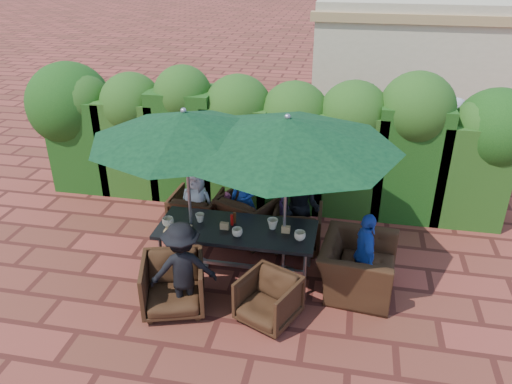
% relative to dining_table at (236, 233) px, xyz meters
% --- Properties ---
extents(ground, '(80.00, 80.00, 0.00)m').
position_rel_dining_table_xyz_m(ground, '(-0.00, 0.05, -0.67)').
color(ground, maroon).
rests_on(ground, ground).
extents(dining_table, '(2.24, 0.90, 0.75)m').
position_rel_dining_table_xyz_m(dining_table, '(0.00, 0.00, 0.00)').
color(dining_table, black).
rests_on(dining_table, ground).
extents(umbrella_left, '(2.57, 2.57, 2.46)m').
position_rel_dining_table_xyz_m(umbrella_left, '(-0.67, 0.02, 1.54)').
color(umbrella_left, gray).
rests_on(umbrella_left, ground).
extents(umbrella_right, '(2.96, 2.96, 2.46)m').
position_rel_dining_table_xyz_m(umbrella_right, '(0.68, 0.03, 1.54)').
color(umbrella_right, gray).
rests_on(umbrella_right, ground).
extents(chair_far_left, '(0.80, 0.76, 0.79)m').
position_rel_dining_table_xyz_m(chair_far_left, '(-0.92, 1.02, -0.28)').
color(chair_far_left, black).
rests_on(chair_far_left, ground).
extents(chair_far_mid, '(1.08, 1.06, 0.86)m').
position_rel_dining_table_xyz_m(chair_far_mid, '(-0.03, 0.99, -0.25)').
color(chair_far_mid, black).
rests_on(chair_far_mid, ground).
extents(chair_far_right, '(0.76, 0.72, 0.76)m').
position_rel_dining_table_xyz_m(chair_far_right, '(0.77, 0.87, -0.30)').
color(chair_far_right, black).
rests_on(chair_far_right, ground).
extents(chair_near_left, '(0.97, 0.94, 0.81)m').
position_rel_dining_table_xyz_m(chair_near_left, '(-0.63, -0.93, -0.27)').
color(chair_near_left, black).
rests_on(chair_near_left, ground).
extents(chair_near_right, '(0.87, 0.85, 0.69)m').
position_rel_dining_table_xyz_m(chair_near_right, '(0.63, -0.93, -0.33)').
color(chair_near_right, black).
rests_on(chair_near_right, ground).
extents(chair_end_right, '(0.85, 1.20, 0.98)m').
position_rel_dining_table_xyz_m(chair_end_right, '(1.72, -0.05, -0.18)').
color(chair_end_right, black).
rests_on(chair_end_right, ground).
extents(adult_far_left, '(0.61, 0.40, 1.17)m').
position_rel_dining_table_xyz_m(adult_far_left, '(-0.86, 0.88, -0.09)').
color(adult_far_left, silver).
rests_on(adult_far_left, ground).
extents(adult_far_mid, '(0.54, 0.47, 1.33)m').
position_rel_dining_table_xyz_m(adult_far_mid, '(-0.10, 1.01, -0.01)').
color(adult_far_mid, '#2149B4').
rests_on(adult_far_mid, ground).
extents(adult_far_right, '(0.76, 0.59, 1.39)m').
position_rel_dining_table_xyz_m(adult_far_right, '(0.80, 0.87, 0.02)').
color(adult_far_right, black).
rests_on(adult_far_right, ground).
extents(adult_near_left, '(0.92, 0.66, 1.31)m').
position_rel_dining_table_xyz_m(adult_near_left, '(-0.47, -0.96, -0.02)').
color(adult_near_left, black).
rests_on(adult_near_left, ground).
extents(adult_end_right, '(0.50, 0.77, 1.21)m').
position_rel_dining_table_xyz_m(adult_end_right, '(1.80, -0.09, -0.07)').
color(adult_end_right, '#2149B4').
rests_on(adult_end_right, ground).
extents(child_left, '(0.33, 0.30, 0.76)m').
position_rel_dining_table_xyz_m(child_left, '(-0.39, 1.02, -0.30)').
color(child_left, '#D84C77').
rests_on(child_left, ground).
extents(child_right, '(0.33, 0.29, 0.77)m').
position_rel_dining_table_xyz_m(child_right, '(0.47, 1.13, -0.29)').
color(child_right, '#9451B1').
rests_on(child_right, ground).
extents(pedestrian_a, '(1.68, 1.59, 1.83)m').
position_rel_dining_table_xyz_m(pedestrian_a, '(1.71, 4.27, 0.24)').
color(pedestrian_a, green).
rests_on(pedestrian_a, ground).
extents(pedestrian_b, '(0.90, 0.82, 1.60)m').
position_rel_dining_table_xyz_m(pedestrian_b, '(2.68, 4.60, 0.12)').
color(pedestrian_b, '#D84C77').
rests_on(pedestrian_b, ground).
extents(pedestrian_c, '(1.14, 0.90, 1.62)m').
position_rel_dining_table_xyz_m(pedestrian_c, '(3.45, 4.29, 0.14)').
color(pedestrian_c, '#9C9CA5').
rests_on(pedestrian_c, ground).
extents(cup_a, '(0.17, 0.17, 0.13)m').
position_rel_dining_table_xyz_m(cup_a, '(-0.96, -0.13, 0.14)').
color(cup_a, beige).
rests_on(cup_a, dining_table).
extents(cup_b, '(0.13, 0.13, 0.12)m').
position_rel_dining_table_xyz_m(cup_b, '(-0.56, 0.08, 0.14)').
color(cup_b, beige).
rests_on(cup_b, dining_table).
extents(cup_c, '(0.15, 0.15, 0.12)m').
position_rel_dining_table_xyz_m(cup_c, '(0.06, -0.20, 0.14)').
color(cup_c, beige).
rests_on(cup_c, dining_table).
extents(cup_d, '(0.15, 0.15, 0.15)m').
position_rel_dining_table_xyz_m(cup_d, '(0.50, 0.10, 0.15)').
color(cup_d, beige).
rests_on(cup_d, dining_table).
extents(cup_e, '(0.16, 0.16, 0.13)m').
position_rel_dining_table_xyz_m(cup_e, '(0.91, -0.13, 0.14)').
color(cup_e, beige).
rests_on(cup_e, dining_table).
extents(ketchup_bottle, '(0.04, 0.04, 0.17)m').
position_rel_dining_table_xyz_m(ketchup_bottle, '(-0.08, 0.08, 0.16)').
color(ketchup_bottle, '#B20C0A').
rests_on(ketchup_bottle, dining_table).
extents(sauce_bottle, '(0.04, 0.04, 0.17)m').
position_rel_dining_table_xyz_m(sauce_bottle, '(-0.06, 0.14, 0.16)').
color(sauce_bottle, '#4C230C').
rests_on(sauce_bottle, dining_table).
extents(serving_tray, '(0.35, 0.25, 0.02)m').
position_rel_dining_table_xyz_m(serving_tray, '(-0.80, -0.19, 0.08)').
color(serving_tray, '#AA8552').
rests_on(serving_tray, dining_table).
extents(number_block_left, '(0.12, 0.06, 0.10)m').
position_rel_dining_table_xyz_m(number_block_left, '(-0.16, -0.05, 0.13)').
color(number_block_left, tan).
rests_on(number_block_left, dining_table).
extents(number_block_right, '(0.12, 0.06, 0.10)m').
position_rel_dining_table_xyz_m(number_block_right, '(0.70, 0.02, 0.13)').
color(number_block_right, tan).
rests_on(number_block_right, dining_table).
extents(hedge_wall, '(9.10, 1.60, 2.54)m').
position_rel_dining_table_xyz_m(hedge_wall, '(-0.14, 2.37, 0.67)').
color(hedge_wall, '#123A0F').
rests_on(hedge_wall, ground).
extents(building, '(6.20, 3.08, 3.20)m').
position_rel_dining_table_xyz_m(building, '(3.50, 7.04, 0.93)').
color(building, beige).
rests_on(building, ground).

